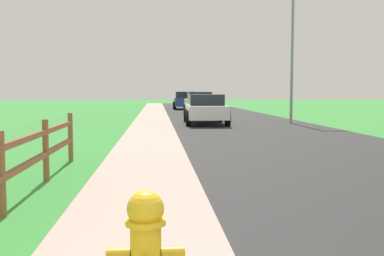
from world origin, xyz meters
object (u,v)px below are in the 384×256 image
object	(u,v)px
fire_hydrant	(146,253)
parked_car_blue	(185,100)
parked_suv_white	(205,108)
parked_car_beige	(199,103)
street_lamp	(294,46)

from	to	relation	value
fire_hydrant	parked_car_blue	world-z (taller)	parked_car_blue
parked_suv_white	parked_car_beige	xyz separation A→B (m)	(0.58, 9.73, 0.02)
fire_hydrant	parked_suv_white	bearing A→B (deg)	82.61
parked_suv_white	parked_car_beige	size ratio (longest dim) A/B	1.04
parked_car_beige	street_lamp	world-z (taller)	street_lamp
parked_car_beige	parked_car_blue	world-z (taller)	parked_car_blue
fire_hydrant	parked_car_blue	distance (m)	37.83
parked_car_beige	street_lamp	distance (m)	10.98
parked_car_beige	fire_hydrant	bearing A→B (deg)	-96.07
parked_suv_white	street_lamp	xyz separation A→B (m)	(4.42, -0.08, 3.08)
parked_suv_white	parked_car_blue	distance (m)	18.46
parked_car_blue	parked_suv_white	bearing A→B (deg)	-90.34
fire_hydrant	parked_car_blue	bearing A→B (deg)	86.04
fire_hydrant	parked_suv_white	xyz separation A→B (m)	(2.50, 19.28, 0.27)
fire_hydrant	parked_car_blue	size ratio (longest dim) A/B	0.21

